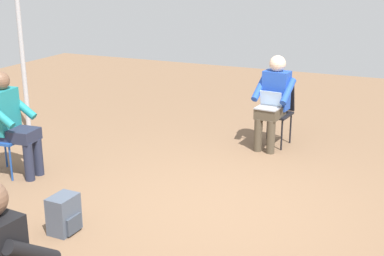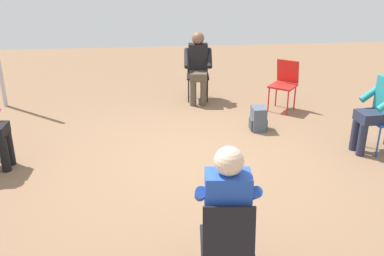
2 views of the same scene
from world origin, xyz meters
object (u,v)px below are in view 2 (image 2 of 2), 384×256
(chair_east, at_px, (227,240))
(person_in_teal, at_px, (382,103))
(person_in_black, at_px, (198,64))
(chair_northwest, at_px, (285,82))
(person_with_laptop, at_px, (226,206))
(chair_west, at_px, (198,72))
(backpack_near_laptop_user, at_px, (258,120))

(chair_east, xyz_separation_m, person_in_teal, (-2.39, 2.50, 0.20))
(person_in_teal, relative_size, person_in_black, 1.00)
(chair_northwest, height_order, person_with_laptop, person_with_laptop)
(chair_west, height_order, person_in_black, person_in_black)
(chair_west, xyz_separation_m, chair_east, (4.95, -0.37, 0.00))
(chair_west, bearing_deg, person_in_teal, 135.25)
(person_with_laptop, bearing_deg, chair_northwest, 72.23)
(chair_west, relative_size, person_in_teal, 0.69)
(person_with_laptop, relative_size, person_in_black, 1.00)
(person_in_teal, height_order, person_in_black, same)
(chair_northwest, relative_size, person_in_black, 0.69)
(chair_east, height_order, chair_northwest, same)
(person_in_teal, distance_m, person_in_black, 3.21)
(person_in_teal, bearing_deg, chair_east, 129.40)
(chair_east, bearing_deg, person_in_teal, 49.48)
(chair_east, xyz_separation_m, person_in_black, (-4.78, 0.35, 0.20))
(chair_northwest, bearing_deg, person_with_laptop, 104.64)
(chair_west, height_order, backpack_near_laptop_user, chair_west)
(chair_east, relative_size, person_in_teal, 0.69)
(chair_east, bearing_deg, person_with_laptop, 90.00)
(chair_east, bearing_deg, person_in_black, 91.55)
(chair_northwest, xyz_separation_m, person_with_laptop, (4.01, -1.74, 0.20))
(chair_west, xyz_separation_m, person_in_black, (0.17, -0.02, 0.20))
(chair_west, relative_size, chair_east, 1.00)
(chair_east, height_order, person_in_black, person_in_black)
(chair_east, height_order, person_in_teal, person_in_teal)
(chair_west, xyz_separation_m, person_in_teal, (2.56, 2.13, 0.20))
(chair_east, bearing_deg, chair_northwest, 72.89)
(person_with_laptop, height_order, person_in_teal, same)
(chair_west, distance_m, person_in_black, 0.26)
(chair_northwest, distance_m, backpack_near_laptop_user, 1.14)
(chair_northwest, height_order, person_in_black, person_in_black)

